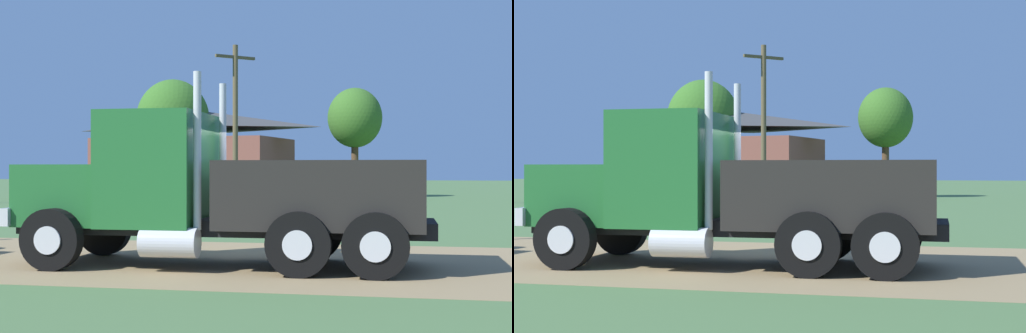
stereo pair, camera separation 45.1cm
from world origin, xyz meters
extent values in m
plane|color=#4A6C3C|center=(0.00, 0.00, 0.00)|extent=(200.00, 200.00, 0.00)
cube|color=#907852|center=(0.00, 0.00, 0.00)|extent=(120.00, 6.98, 0.01)
cube|color=black|center=(-0.24, -0.70, 0.73)|extent=(7.51, 1.64, 0.28)
cube|color=#23662D|center=(-3.18, -0.72, 1.30)|extent=(1.64, 2.09, 1.13)
cube|color=silver|center=(-4.04, -0.73, 0.91)|extent=(0.18, 2.28, 0.32)
cube|color=#23662D|center=(-1.51, -0.71, 1.78)|extent=(1.74, 2.39, 2.08)
cube|color=#2D3D4C|center=(-2.39, -0.72, 2.19)|extent=(0.05, 1.98, 0.92)
cylinder|color=silver|center=(-0.52, -1.64, 2.10)|extent=(0.14, 0.14, 2.72)
cylinder|color=silver|center=(-0.53, 0.24, 2.10)|extent=(0.14, 0.14, 2.72)
cylinder|color=silver|center=(-0.98, -1.75, 0.52)|extent=(1.00, 0.53, 0.52)
cube|color=black|center=(1.53, -0.69, 1.33)|extent=(3.57, 2.40, 1.19)
cylinder|color=black|center=(-3.09, -1.91, 0.54)|extent=(1.09, 0.31, 1.09)
cylinder|color=silver|center=(-3.09, -2.07, 0.54)|extent=(0.49, 0.04, 0.49)
cylinder|color=black|center=(-3.11, 0.47, 0.54)|extent=(1.09, 0.31, 1.09)
cylinder|color=silver|center=(-3.11, 0.63, 0.54)|extent=(0.49, 0.04, 0.49)
cylinder|color=black|center=(2.51, -1.87, 0.54)|extent=(1.09, 0.31, 1.09)
cylinder|color=silver|center=(2.52, -2.03, 0.54)|extent=(0.49, 0.04, 0.49)
cylinder|color=black|center=(2.50, 0.51, 0.54)|extent=(1.09, 0.31, 1.09)
cylinder|color=silver|center=(2.50, 0.67, 0.54)|extent=(0.49, 0.04, 0.49)
cylinder|color=black|center=(1.26, -1.88, 0.54)|extent=(1.09, 0.31, 1.09)
cylinder|color=silver|center=(1.27, -2.04, 0.54)|extent=(0.49, 0.04, 0.49)
cylinder|color=black|center=(1.25, 0.50, 0.54)|extent=(1.09, 0.31, 1.09)
cylinder|color=silver|center=(1.25, 0.66, 0.54)|extent=(0.49, 0.04, 0.49)
cube|color=brown|center=(-9.53, 29.46, 1.79)|extent=(11.58, 8.13, 3.59)
pyramid|color=#414141|center=(-9.53, 29.46, 4.75)|extent=(12.16, 8.53, 1.16)
cube|color=black|center=(-11.60, 26.36, 1.10)|extent=(1.79, 0.31, 2.20)
cylinder|color=brown|center=(-5.17, 21.59, 3.94)|extent=(0.26, 0.26, 7.87)
cube|color=brown|center=(-5.17, 21.59, 7.27)|extent=(1.71, 1.59, 0.14)
cylinder|color=#513823|center=(-10.73, 28.99, 1.49)|extent=(0.44, 0.44, 2.98)
ellipsoid|color=#366923|center=(-10.73, 28.99, 4.74)|extent=(4.42, 4.42, 4.86)
cylinder|color=#513823|center=(0.00, 32.09, 1.79)|extent=(0.44, 0.44, 3.58)
ellipsoid|color=#376722|center=(0.00, 32.09, 4.92)|extent=(3.36, 3.36, 3.70)
camera|label=1|loc=(2.96, -13.90, 1.79)|focal=51.98mm
camera|label=2|loc=(3.40, -13.81, 1.79)|focal=51.98mm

